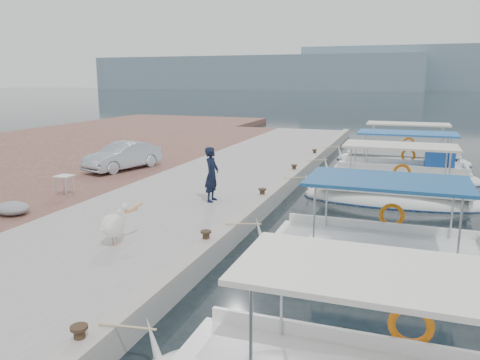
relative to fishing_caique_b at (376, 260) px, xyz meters
name	(u,v)px	position (x,y,z in m)	size (l,w,h in m)	color
ground	(259,224)	(-3.81, 2.25, -0.12)	(400.00, 400.00, 0.00)	black
concrete_quay	(228,180)	(-6.81, 7.25, 0.13)	(6.00, 40.00, 0.50)	gray
quay_curb	(289,177)	(-4.03, 7.25, 0.44)	(0.44, 40.00, 0.12)	#9E988C
cobblestone_strip	(131,172)	(-11.81, 7.25, 0.13)	(4.00, 40.00, 0.50)	brown
distant_hills	(475,71)	(25.80, 203.74, 7.49)	(330.00, 60.00, 18.00)	slate
fishing_caique_b	(376,260)	(0.00, 0.00, 0.00)	(6.44, 2.51, 2.83)	white
fishing_caique_c	(392,199)	(0.18, 6.58, 0.00)	(6.80, 2.20, 2.83)	white
fishing_caique_d	(403,176)	(0.52, 11.05, 0.06)	(7.26, 2.31, 2.83)	white
fishing_caique_e	(402,160)	(0.43, 15.86, 0.00)	(7.30, 2.15, 2.83)	white
mooring_bollards	(262,192)	(-4.16, 3.75, 0.57)	(0.28, 20.28, 0.33)	black
pelican	(115,225)	(-6.30, -2.10, 0.90)	(0.70, 1.30, 1.01)	tan
fisherman	(212,174)	(-5.65, 2.69, 1.32)	(0.69, 0.45, 1.88)	black
parked_car	(123,156)	(-11.78, 6.66, 1.01)	(1.34, 3.83, 1.26)	#A4AFBC
tarp_bundle	(12,208)	(-10.88, -0.89, 0.58)	(1.10, 0.90, 0.40)	gray
folding_table	(64,181)	(-11.00, 1.70, 0.90)	(0.55, 0.55, 0.73)	silver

